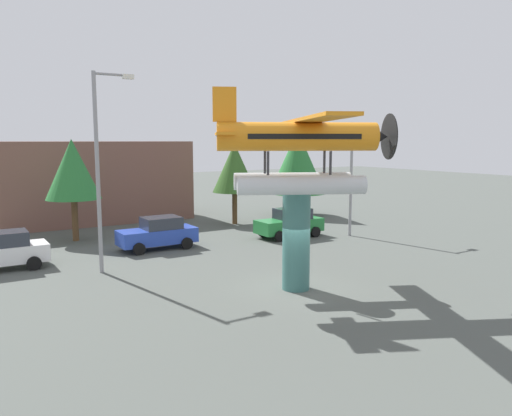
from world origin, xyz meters
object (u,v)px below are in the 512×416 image
Objects in this scene: display_pedestal at (296,241)px; streetlight_primary at (101,159)px; car_mid_blue at (158,233)px; car_far_green at (290,223)px; tree_east at (73,170)px; tree_far_east at (297,162)px; streetlight_secondary at (354,170)px; tree_center_back at (234,168)px; floatplane_monument at (301,149)px; storefront_building at (91,181)px; car_near_white at (0,251)px.

streetlight_primary is at bearing 130.56° from display_pedestal.
car_far_green is (8.16, -1.05, 0.00)m from car_mid_blue.
tree_far_east is at bearing 3.89° from tree_east.
tree_center_back is (-4.09, 7.71, -0.13)m from streetlight_secondary.
tree_far_east is (6.22, 0.93, 0.23)m from tree_center_back.
car_mid_blue is 0.60× the size of streetlight_secondary.
car_mid_blue is 15.47m from tree_far_east.
tree_center_back is at bearing -171.54° from tree_far_east.
floatplane_monument is 0.72× the size of storefront_building.
display_pedestal is at bearing -180.00° from floatplane_monument.
floatplane_monument is 14.58m from car_near_white.
tree_far_east is (5.74, 6.96, 3.35)m from car_far_green.
tree_center_back reaches higher than car_far_green.
display_pedestal is 16.22m from tree_center_back.
streetlight_secondary is 1.22× the size of tree_center_back.
display_pedestal is at bearing 55.21° from car_far_green.
streetlight_primary is (-11.98, -2.28, 4.21)m from car_far_green.
streetlight_secondary is at bearing -50.11° from storefront_building.
tree_far_east is at bearing -163.77° from car_near_white.
car_near_white is at bearing 143.74° from streetlight_primary.
storefront_building is (-2.55, 22.06, -2.66)m from floatplane_monument.
streetlight_secondary is at bearing -62.08° from tree_center_back.
car_near_white is 19.98m from streetlight_secondary.
car_far_green is 9.62m from tree_far_east.
car_near_white is 6.49m from streetlight_primary.
tree_far_east is (17.23, 1.17, 0.01)m from tree_east.
car_mid_blue is (-1.91, 10.03, -1.08)m from display_pedestal.
floatplane_monument reaches higher than display_pedestal.
car_near_white is at bearing -120.51° from storefront_building.
storefront_building is 7.87m from tree_east.
streetlight_primary reaches higher than tree_east.
car_mid_blue is at bearing 127.78° from floatplane_monument.
floatplane_monument is at bearing 55.89° from car_far_green.
storefront_building is at bearing 157.21° from tree_far_east.
car_mid_blue is at bearing -177.03° from car_near_white.
car_near_white is 0.31× the size of storefront_building.
storefront_building is (-0.52, 11.97, 2.04)m from car_mid_blue.
floatplane_monument is 22.36m from storefront_building.
tree_east is (-3.34, 4.74, 3.35)m from car_mid_blue.
tree_east is at bearing 86.57° from streetlight_primary.
display_pedestal is 22.15m from storefront_building.
tree_east is (-11.49, 5.79, 3.35)m from car_far_green.
tree_far_east is at bearing -156.95° from car_mid_blue.
tree_far_east is (11.98, 15.94, 2.28)m from display_pedestal.
floatplane_monument is 1.63× the size of tree_east.
storefront_building reaches higher than display_pedestal.
streetlight_primary is 1.26× the size of streetlight_secondary.
tree_far_east reaches higher than tree_center_back.
car_far_green is 12.90m from streetlight_primary.
car_near_white is 0.73× the size of tree_center_back.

